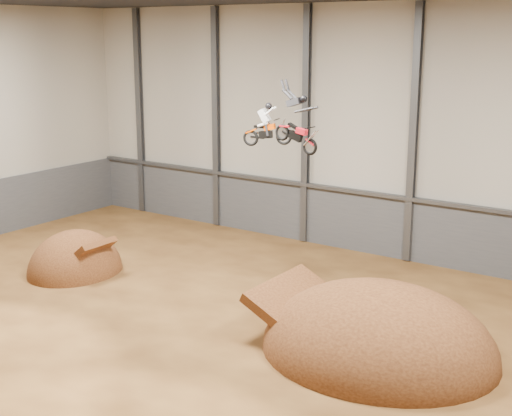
{
  "coord_description": "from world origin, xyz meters",
  "views": [
    {
      "loc": [
        17.99,
        -21.06,
        12.31
      ],
      "look_at": [
        0.6,
        4.0,
        4.82
      ],
      "focal_mm": 50.0,
      "sensor_mm": 36.0,
      "label": 1
    }
  ],
  "objects": [
    {
      "name": "back_wall",
      "position": [
        0.0,
        15.0,
        7.0
      ],
      "size": [
        40.0,
        0.1,
        14.0
      ],
      "primitive_type": "cube",
      "color": "#B5AFA0",
      "rests_on": "ground"
    },
    {
      "name": "steel_column_0",
      "position": [
        -16.67,
        14.8,
        7.0
      ],
      "size": [
        0.4,
        0.36,
        13.9
      ],
      "primitive_type": "cube",
      "color": "#47494F",
      "rests_on": "ground"
    },
    {
      "name": "fmx_rider_b",
      "position": [
        2.53,
        3.98,
        8.94
      ],
      "size": [
        3.55,
        1.05,
        3.24
      ],
      "primitive_type": null,
      "rotation": [
        0.0,
        0.32,
        -0.06
      ],
      "color": "red"
    },
    {
      "name": "steel_column_2",
      "position": [
        -3.33,
        14.8,
        7.0
      ],
      "size": [
        0.4,
        0.36,
        13.9
      ],
      "primitive_type": "cube",
      "color": "#47494F",
      "rests_on": "ground"
    },
    {
      "name": "takeoff_ramp",
      "position": [
        -10.31,
        2.92,
        0.0
      ],
      "size": [
        4.53,
        5.23,
        4.53
      ],
      "primitive_type": "ellipsoid",
      "color": "#432210",
      "rests_on": "ground"
    },
    {
      "name": "floor",
      "position": [
        0.0,
        0.0,
        0.0
      ],
      "size": [
        40.0,
        40.0,
        0.0
      ],
      "primitive_type": "plane",
      "color": "#4D2F14",
      "rests_on": "ground"
    },
    {
      "name": "lower_band_back",
      "position": [
        0.0,
        14.9,
        1.75
      ],
      "size": [
        39.8,
        0.18,
        3.5
      ],
      "primitive_type": "cube",
      "color": "#4D4F54",
      "rests_on": "ground"
    },
    {
      "name": "steel_column_3",
      "position": [
        3.33,
        14.8,
        7.0
      ],
      "size": [
        0.4,
        0.36,
        13.9
      ],
      "primitive_type": "cube",
      "color": "#47494F",
      "rests_on": "ground"
    },
    {
      "name": "fmx_rider_a",
      "position": [
        0.09,
        5.67,
        8.4
      ],
      "size": [
        2.62,
        1.48,
        2.28
      ],
      "primitive_type": null,
      "rotation": [
        0.0,
        -0.09,
        0.26
      ],
      "color": "#E04700"
    },
    {
      "name": "landing_ramp",
      "position": [
        7.1,
        3.1,
        0.0
      ],
      "size": [
        9.51,
        8.41,
        5.49
      ],
      "primitive_type": "ellipsoid",
      "color": "#432210",
      "rests_on": "ground"
    },
    {
      "name": "steel_column_1",
      "position": [
        -10.0,
        14.8,
        7.0
      ],
      "size": [
        0.4,
        0.36,
        13.9
      ],
      "primitive_type": "cube",
      "color": "#47494F",
      "rests_on": "ground"
    },
    {
      "name": "steel_rail",
      "position": [
        0.0,
        14.75,
        3.55
      ],
      "size": [
        39.8,
        0.35,
        0.2
      ],
      "primitive_type": "cube",
      "color": "#47494F",
      "rests_on": "lower_band_back"
    }
  ]
}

